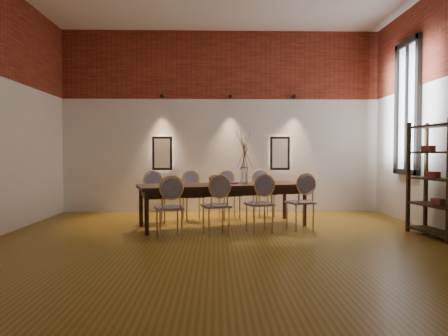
{
  "coord_description": "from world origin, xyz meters",
  "views": [
    {
      "loc": [
        -0.13,
        -5.38,
        1.28
      ],
      "look_at": [
        0.01,
        1.31,
        1.05
      ],
      "focal_mm": 32.0,
      "sensor_mm": 36.0,
      "label": 1
    }
  ],
  "objects_px": {
    "chair_near_c": "(260,204)",
    "shelving_rack": "(437,179)",
    "vase": "(244,175)",
    "book": "(230,183)",
    "chair_near_d": "(300,202)",
    "chair_far_c": "(229,195)",
    "chair_far_b": "(193,196)",
    "bowl": "(216,179)",
    "dining_table": "(224,205)",
    "chair_far_d": "(264,194)",
    "chair_far_a": "(155,197)",
    "chair_near_a": "(169,208)",
    "chair_near_b": "(216,206)"
  },
  "relations": [
    {
      "from": "chair_near_c",
      "to": "shelving_rack",
      "type": "relative_size",
      "value": 0.52
    },
    {
      "from": "vase",
      "to": "book",
      "type": "distance_m",
      "value": 0.29
    },
    {
      "from": "chair_near_d",
      "to": "chair_far_c",
      "type": "xyz_separation_m",
      "value": [
        -1.15,
        1.24,
        0.0
      ]
    },
    {
      "from": "chair_far_b",
      "to": "bowl",
      "type": "relative_size",
      "value": 3.92
    },
    {
      "from": "dining_table",
      "to": "book",
      "type": "xyz_separation_m",
      "value": [
        0.12,
        0.06,
        0.39
      ]
    },
    {
      "from": "dining_table",
      "to": "bowl",
      "type": "bearing_deg",
      "value": -162.56
    },
    {
      "from": "chair_far_b",
      "to": "chair_far_c",
      "type": "height_order",
      "value": "same"
    },
    {
      "from": "chair_near_d",
      "to": "chair_far_d",
      "type": "distance_m",
      "value": 1.52
    },
    {
      "from": "chair_near_c",
      "to": "vase",
      "type": "distance_m",
      "value": 0.87
    },
    {
      "from": "chair_far_d",
      "to": "bowl",
      "type": "bearing_deg",
      "value": 32.37
    },
    {
      "from": "chair_far_a",
      "to": "chair_near_d",
      "type": "bearing_deg",
      "value": 145.81
    },
    {
      "from": "dining_table",
      "to": "book",
      "type": "height_order",
      "value": "book"
    },
    {
      "from": "chair_near_c",
      "to": "chair_near_d",
      "type": "bearing_deg",
      "value": -0.0
    },
    {
      "from": "book",
      "to": "shelving_rack",
      "type": "relative_size",
      "value": 0.14
    },
    {
      "from": "book",
      "to": "chair_near_d",
      "type": "bearing_deg",
      "value": -21.54
    },
    {
      "from": "shelving_rack",
      "to": "chair_near_a",
      "type": "bearing_deg",
      "value": 172.55
    },
    {
      "from": "chair_near_c",
      "to": "chair_far_b",
      "type": "height_order",
      "value": "same"
    },
    {
      "from": "chair_near_a",
      "to": "chair_far_b",
      "type": "distance_m",
      "value": 1.69
    },
    {
      "from": "chair_near_d",
      "to": "chair_far_c",
      "type": "bearing_deg",
      "value": 116.13
    },
    {
      "from": "dining_table",
      "to": "chair_far_c",
      "type": "height_order",
      "value": "chair_far_c"
    },
    {
      "from": "chair_near_b",
      "to": "chair_far_d",
      "type": "xyz_separation_m",
      "value": [
        0.98,
        1.88,
        0.0
      ]
    },
    {
      "from": "dining_table",
      "to": "chair_far_c",
      "type": "distance_m",
      "value": 0.85
    },
    {
      "from": "shelving_rack",
      "to": "chair_near_d",
      "type": "bearing_deg",
      "value": 154.65
    },
    {
      "from": "chair_near_d",
      "to": "chair_near_a",
      "type": "bearing_deg",
      "value": 180.0
    },
    {
      "from": "dining_table",
      "to": "bowl",
      "type": "xyz_separation_m",
      "value": [
        -0.14,
        -0.09,
        0.46
      ]
    },
    {
      "from": "chair_near_a",
      "to": "bowl",
      "type": "bearing_deg",
      "value": 36.51
    },
    {
      "from": "chair_far_a",
      "to": "chair_far_d",
      "type": "height_order",
      "value": "same"
    },
    {
      "from": "chair_near_d",
      "to": "chair_far_c",
      "type": "distance_m",
      "value": 1.69
    },
    {
      "from": "chair_far_a",
      "to": "vase",
      "type": "bearing_deg",
      "value": 153.28
    },
    {
      "from": "bowl",
      "to": "book",
      "type": "xyz_separation_m",
      "value": [
        0.26,
        0.15,
        -0.07
      ]
    },
    {
      "from": "shelving_rack",
      "to": "bowl",
      "type": "bearing_deg",
      "value": 156.9
    },
    {
      "from": "chair_near_a",
      "to": "book",
      "type": "relative_size",
      "value": 3.62
    },
    {
      "from": "chair_near_d",
      "to": "book",
      "type": "xyz_separation_m",
      "value": [
        -1.16,
        0.46,
        0.3
      ]
    },
    {
      "from": "chair_near_c",
      "to": "vase",
      "type": "height_order",
      "value": "vase"
    },
    {
      "from": "bowl",
      "to": "chair_near_d",
      "type": "bearing_deg",
      "value": -12.17
    },
    {
      "from": "dining_table",
      "to": "chair_far_a",
      "type": "relative_size",
      "value": 3.17
    },
    {
      "from": "chair_near_d",
      "to": "shelving_rack",
      "type": "height_order",
      "value": "shelving_rack"
    },
    {
      "from": "chair_far_c",
      "to": "chair_far_b",
      "type": "bearing_deg",
      "value": 0.0
    },
    {
      "from": "chair_far_b",
      "to": "chair_near_a",
      "type": "bearing_deg",
      "value": 63.87
    },
    {
      "from": "chair_near_b",
      "to": "chair_far_a",
      "type": "height_order",
      "value": "same"
    },
    {
      "from": "dining_table",
      "to": "bowl",
      "type": "distance_m",
      "value": 0.49
    },
    {
      "from": "chair_near_c",
      "to": "bowl",
      "type": "distance_m",
      "value": 0.96
    },
    {
      "from": "chair_far_b",
      "to": "bowl",
      "type": "distance_m",
      "value": 0.91
    },
    {
      "from": "chair_near_b",
      "to": "bowl",
      "type": "height_order",
      "value": "chair_near_b"
    },
    {
      "from": "chair_near_b",
      "to": "chair_near_d",
      "type": "xyz_separation_m",
      "value": [
        1.42,
        0.43,
        0.0
      ]
    },
    {
      "from": "chair_near_c",
      "to": "chair_far_c",
      "type": "bearing_deg",
      "value": 90.0
    },
    {
      "from": "chair_far_d",
      "to": "chair_far_b",
      "type": "bearing_deg",
      "value": -0.0
    },
    {
      "from": "chair_far_d",
      "to": "chair_near_c",
      "type": "bearing_deg",
      "value": 63.87
    },
    {
      "from": "chair_near_b",
      "to": "chair_far_b",
      "type": "relative_size",
      "value": 1.0
    },
    {
      "from": "chair_near_c",
      "to": "shelving_rack",
      "type": "xyz_separation_m",
      "value": [
        2.69,
        -0.41,
        0.43
      ]
    }
  ]
}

